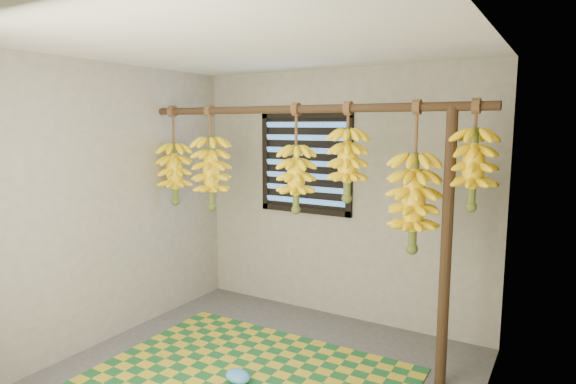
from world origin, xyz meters
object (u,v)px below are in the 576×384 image
Objects in this scene: banana_bunch_a at (175,173)px; banana_bunch_e at (414,203)px; banana_bunch_d at (347,165)px; banana_bunch_f at (473,169)px; plastic_bag at (238,376)px; banana_bunch_c at (296,179)px; support_post at (446,251)px; banana_bunch_b at (211,173)px; woven_mat at (242,384)px.

banana_bunch_a and banana_bunch_e have the same top height.
banana_bunch_d is 0.91m from banana_bunch_f.
plastic_bag is 0.27× the size of banana_bunch_d.
banana_bunch_c is at bearing -180.00° from banana_bunch_d.
banana_bunch_f is (1.36, 0.00, 0.14)m from banana_bunch_c.
banana_bunch_f is at bearing -0.00° from banana_bunch_e.
support_post is 2.15m from banana_bunch_b.
banana_bunch_e reaches higher than plastic_bag.
banana_bunch_c is at bearing 84.93° from plastic_bag.
woven_mat is (-1.24, -0.75, -0.99)m from support_post.
banana_bunch_c is (0.89, -0.00, 0.00)m from banana_bunch_b.
woven_mat is 1.83m from banana_bunch_b.
plastic_bag is 0.22× the size of banana_bunch_a.
banana_bunch_b is 1.06× the size of banana_bunch_c.
banana_bunch_a is (-1.31, 0.75, 1.41)m from woven_mat.
banana_bunch_c is at bearing -180.00° from banana_bunch_f.
banana_bunch_b is (-0.82, 0.74, 1.39)m from plastic_bag.
plastic_bag is (-0.04, 0.01, 0.05)m from woven_mat.
banana_bunch_d is (0.48, 0.75, 1.57)m from woven_mat.
banana_bunch_a is at bearing 180.00° from support_post.
banana_bunch_d is (1.79, -0.00, 0.16)m from banana_bunch_a.
banana_bunch_a reaches higher than support_post.
banana_bunch_a is at bearing 150.41° from woven_mat.
banana_bunch_e is 1.46× the size of banana_bunch_f.
plastic_bag is at bearing -144.54° from banana_bunch_e.
banana_bunch_d is at bearing -180.00° from banana_bunch_e.
banana_bunch_c is at bearing -180.00° from support_post.
support_post is 0.60m from banana_bunch_f.
support_post is at bearing 0.00° from banana_bunch_d.
woven_mat is at bearing -122.59° from banana_bunch_d.
banana_bunch_f is at bearing -0.00° from banana_bunch_a.
banana_bunch_b is 1.25× the size of banana_bunch_d.
banana_bunch_f is at bearing 27.36° from plastic_bag.
woven_mat is 2.41× the size of banana_bunch_b.
plastic_bag is at bearing -149.96° from support_post.
woven_mat is at bearing -29.59° from banana_bunch_a.
plastic_bag is 2.01m from banana_bunch_a.
banana_bunch_d is at bearing 0.00° from banana_bunch_c.
support_post is 2.16× the size of banana_bunch_a.
woven_mat is 2.07m from banana_bunch_a.
banana_bunch_b is 1.86m from banana_bunch_e.
banana_bunch_f reaches higher than woven_mat.
woven_mat is 2.56× the size of banana_bunch_c.
plastic_bag is 0.22× the size of banana_bunch_b.
banana_bunch_d reaches higher than woven_mat.
banana_bunch_f is (0.15, 0.00, 0.59)m from support_post.
banana_bunch_f is (0.91, 0.00, 0.01)m from banana_bunch_d.
banana_bunch_e is at bearing 0.00° from banana_bunch_a.
banana_bunch_a is 2.31m from banana_bunch_e.
banana_bunch_a reaches higher than woven_mat.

